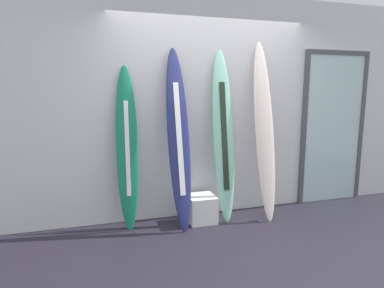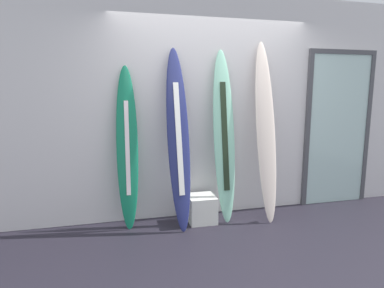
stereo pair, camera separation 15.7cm
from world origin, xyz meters
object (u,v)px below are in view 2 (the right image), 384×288
at_px(surfboard_navy, 178,139).
at_px(display_block_left, 202,209).
at_px(surfboard_seafoam, 224,136).
at_px(glass_door, 338,126).
at_px(surfboard_emerald, 127,148).
at_px(surfboard_ivory, 266,133).

distance_m(surfboard_navy, display_block_left, 0.94).
xyz_separation_m(surfboard_seafoam, display_block_left, (-0.30, -0.04, -0.89)).
bearing_deg(glass_door, surfboard_navy, -173.44).
bearing_deg(surfboard_seafoam, glass_door, 6.37).
bearing_deg(glass_door, display_block_left, -173.40).
bearing_deg(display_block_left, surfboard_navy, -173.76).
xyz_separation_m(display_block_left, glass_door, (2.07, 0.24, 0.95)).
xyz_separation_m(surfboard_emerald, surfboard_seafoam, (1.17, -0.05, 0.10)).
bearing_deg(surfboard_seafoam, surfboard_navy, -172.88).
distance_m(surfboard_seafoam, display_block_left, 0.94).
distance_m(surfboard_navy, surfboard_seafoam, 0.60).
height_order(surfboard_seafoam, surfboard_ivory, surfboard_ivory).
height_order(surfboard_navy, surfboard_ivory, surfboard_ivory).
xyz_separation_m(surfboard_emerald, display_block_left, (0.88, -0.09, -0.79)).
bearing_deg(surfboard_ivory, glass_door, 12.29).
xyz_separation_m(surfboard_seafoam, surfboard_ivory, (0.52, -0.07, 0.04)).
bearing_deg(surfboard_navy, display_block_left, 6.24).
bearing_deg(surfboard_ivory, surfboard_emerald, 175.81).
distance_m(surfboard_navy, surfboard_ivory, 1.11).
relative_size(surfboard_emerald, surfboard_seafoam, 0.90).
relative_size(surfboard_emerald, display_block_left, 5.68).
relative_size(surfboard_navy, surfboard_ivory, 0.95).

